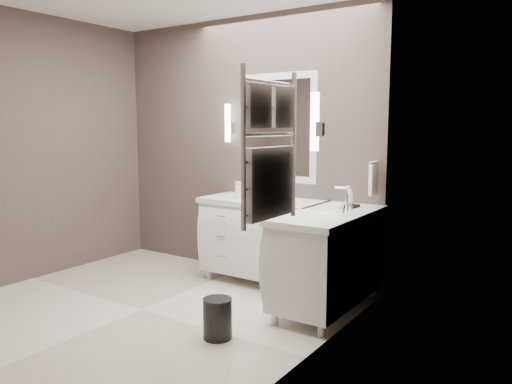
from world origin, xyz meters
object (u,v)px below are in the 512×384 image
Objects in this scene: vanity_right at (328,255)px; waste_bin at (218,318)px; vanity_back at (263,235)px; towel_ladder at (270,157)px.

vanity_right is 4.08× the size of waste_bin.
vanity_back reaches higher than waste_bin.
towel_ladder reaches higher than vanity_back.
vanity_right is at bearing 99.84° from towel_ladder.
towel_ladder is 2.96× the size of waste_bin.
waste_bin is at bearing -71.07° from vanity_back.
towel_ladder is at bearing -55.90° from vanity_back.
towel_ladder is 1.43m from waste_bin.
waste_bin is at bearing -113.30° from vanity_right.
vanity_back is at bearing 108.93° from waste_bin.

